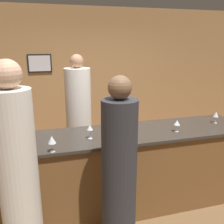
{
  "coord_description": "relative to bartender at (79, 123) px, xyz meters",
  "views": [
    {
      "loc": [
        -1.01,
        -2.77,
        2.13
      ],
      "look_at": [
        -0.2,
        0.1,
        1.3
      ],
      "focal_mm": 40.0,
      "sensor_mm": 36.0,
      "label": 1
    }
  ],
  "objects": [
    {
      "name": "ground_plane",
      "position": [
        0.5,
        -0.95,
        -0.91
      ],
      "size": [
        14.0,
        14.0,
        0.0
      ],
      "primitive_type": "plane",
      "color": "brown"
    },
    {
      "name": "wine_glass_5",
      "position": [
        -0.85,
        -1.1,
        0.27
      ],
      "size": [
        0.08,
        0.08,
        0.18
      ],
      "color": "silver",
      "rests_on": "bar_counter"
    },
    {
      "name": "guest_1",
      "position": [
        0.13,
        -1.7,
        -0.04
      ],
      "size": [
        0.33,
        0.33,
        1.86
      ],
      "color": "#2D2D33",
      "rests_on": "ground_plane"
    },
    {
      "name": "bar_counter",
      "position": [
        0.5,
        -0.95,
        -0.39
      ],
      "size": [
        3.21,
        0.77,
        1.05
      ],
      "color": "brown",
      "rests_on": "ground_plane"
    },
    {
      "name": "wine_glass_2",
      "position": [
        -0.46,
        -1.28,
        0.27
      ],
      "size": [
        0.08,
        0.08,
        0.17
      ],
      "color": "silver",
      "rests_on": "bar_counter"
    },
    {
      "name": "wine_glass_4",
      "position": [
        1.77,
        -0.93,
        0.26
      ],
      "size": [
        0.07,
        0.07,
        0.16
      ],
      "color": "silver",
      "rests_on": "bar_counter"
    },
    {
      "name": "wine_glass_0",
      "position": [
        -0.02,
        -1.03,
        0.27
      ],
      "size": [
        0.07,
        0.07,
        0.17
      ],
      "color": "silver",
      "rests_on": "bar_counter"
    },
    {
      "name": "wine_glass_1",
      "position": [
        1.07,
        -1.09,
        0.25
      ],
      "size": [
        0.08,
        0.08,
        0.15
      ],
      "color": "silver",
      "rests_on": "bar_counter"
    },
    {
      "name": "back_wall",
      "position": [
        0.49,
        1.28,
        0.49
      ],
      "size": [
        8.0,
        0.08,
        2.8
      ],
      "color": "#A37547",
      "rests_on": "ground_plane"
    },
    {
      "name": "bartender",
      "position": [
        0.0,
        0.0,
        0.0
      ],
      "size": [
        0.39,
        0.39,
        1.97
      ],
      "rotation": [
        0.0,
        0.0,
        3.14
      ],
      "color": "silver",
      "rests_on": "ground_plane"
    },
    {
      "name": "wine_bottle_0",
      "position": [
        -0.93,
        -1.01,
        0.25
      ],
      "size": [
        0.08,
        0.08,
        0.3
      ],
      "color": "black",
      "rests_on": "bar_counter"
    },
    {
      "name": "guest_0",
      "position": [
        -0.77,
        -1.69,
        0.04
      ],
      "size": [
        0.34,
        0.34,
        2.02
      ],
      "color": "silver",
      "rests_on": "ground_plane"
    }
  ]
}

